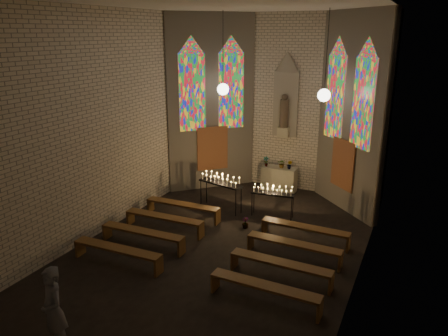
% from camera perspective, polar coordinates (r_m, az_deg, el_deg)
% --- Properties ---
extents(floor, '(12.00, 12.00, 0.00)m').
position_cam_1_polar(floor, '(13.52, -0.29, -10.23)').
color(floor, black).
rests_on(floor, ground).
extents(room, '(8.22, 12.43, 7.00)m').
position_cam_1_polar(room, '(15.30, 5.19, 7.72)').
color(room, beige).
rests_on(room, ground).
extents(altar, '(1.40, 0.60, 1.00)m').
position_cam_1_polar(altar, '(18.00, 7.20, -1.43)').
color(altar, '#BCB799').
rests_on(altar, ground).
extents(flower_vase_left, '(0.23, 0.16, 0.41)m').
position_cam_1_polar(flower_vase_left, '(17.87, 5.52, 0.86)').
color(flower_vase_left, '#4C723F').
rests_on(flower_vase_left, altar).
extents(flower_vase_center, '(0.37, 0.34, 0.37)m').
position_cam_1_polar(flower_vase_center, '(17.74, 7.59, 0.58)').
color(flower_vase_center, '#4C723F').
rests_on(flower_vase_center, altar).
extents(flower_vase_right, '(0.24, 0.21, 0.36)m').
position_cam_1_polar(flower_vase_right, '(17.63, 8.56, 0.43)').
color(flower_vase_right, '#4C723F').
rests_on(flower_vase_right, altar).
extents(aisle_flower_pot, '(0.25, 0.25, 0.37)m').
position_cam_1_polar(aisle_flower_pot, '(14.64, 2.81, -7.17)').
color(aisle_flower_pot, '#4C723F').
rests_on(aisle_flower_pot, ground).
extents(votive_stand_left, '(1.79, 0.79, 1.28)m').
position_cam_1_polar(votive_stand_left, '(15.81, -0.45, -1.70)').
color(votive_stand_left, black).
rests_on(votive_stand_left, ground).
extents(votive_stand_right, '(1.53, 0.52, 1.10)m').
position_cam_1_polar(votive_stand_right, '(15.30, 6.39, -3.06)').
color(votive_stand_right, black).
rests_on(votive_stand_right, ground).
extents(pew_left_0, '(2.75, 0.45, 0.53)m').
position_cam_1_polar(pew_left_0, '(15.40, -5.40, -4.97)').
color(pew_left_0, '#543518').
rests_on(pew_left_0, ground).
extents(pew_right_0, '(2.75, 0.45, 0.53)m').
position_cam_1_polar(pew_right_0, '(13.86, 10.54, -7.84)').
color(pew_right_0, '#543518').
rests_on(pew_right_0, ground).
extents(pew_left_1, '(2.75, 0.45, 0.53)m').
position_cam_1_polar(pew_left_1, '(14.47, -7.82, -6.58)').
color(pew_left_1, '#543518').
rests_on(pew_left_1, ground).
extents(pew_right_1, '(2.75, 0.45, 0.53)m').
position_cam_1_polar(pew_right_1, '(12.81, 9.11, -9.96)').
color(pew_right_1, '#543518').
rests_on(pew_right_1, ground).
extents(pew_left_2, '(2.75, 0.45, 0.53)m').
position_cam_1_polar(pew_left_2, '(13.58, -10.59, -8.39)').
color(pew_left_2, '#543518').
rests_on(pew_left_2, ground).
extents(pew_right_2, '(2.75, 0.45, 0.53)m').
position_cam_1_polar(pew_right_2, '(11.80, 7.42, -12.43)').
color(pew_right_2, '#543518').
rests_on(pew_right_2, ground).
extents(pew_left_3, '(2.75, 0.45, 0.53)m').
position_cam_1_polar(pew_left_3, '(12.74, -13.76, -10.43)').
color(pew_left_3, '#543518').
rests_on(pew_left_3, ground).
extents(pew_right_3, '(2.75, 0.45, 0.53)m').
position_cam_1_polar(pew_right_3, '(10.82, 5.37, -15.35)').
color(pew_right_3, '#543518').
rests_on(pew_right_3, ground).
extents(visitor, '(0.81, 0.69, 1.87)m').
position_cam_1_polar(visitor, '(9.81, -21.39, -16.90)').
color(visitor, '#4F515A').
rests_on(visitor, ground).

